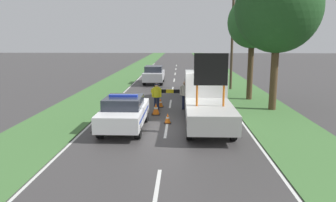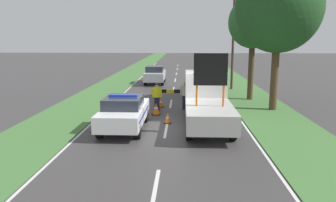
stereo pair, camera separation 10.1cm
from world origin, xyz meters
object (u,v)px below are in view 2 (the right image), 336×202
Objects in this scene: police_car at (124,112)px; roadside_tree_near_left at (279,8)px; traffic_cone_behind_barrier at (96,125)px; road_barrier at (174,93)px; traffic_cone_near_police at (161,103)px; work_truck at (207,100)px; traffic_cone_near_truck at (205,105)px; traffic_cone_centre_front at (168,118)px; queued_car_sedan_black at (198,84)px; pedestrian_civilian at (185,93)px; roadside_tree_near_right at (253,23)px; utility_pole at (233,35)px; police_officer at (157,95)px; traffic_cone_lane_edge at (156,109)px; queued_car_sedan_silver at (155,74)px.

police_car is 10.34m from roadside_tree_near_left.
traffic_cone_behind_barrier is at bearing -157.45° from police_car.
traffic_cone_near_police is (-0.80, 0.07, -0.64)m from road_barrier.
road_barrier is 1.03m from traffic_cone_near_police.
work_truck is 11.80× the size of traffic_cone_near_truck.
queued_car_sedan_black is at bearing 77.87° from traffic_cone_centre_front.
police_car is 10.49m from queued_car_sedan_black.
pedestrian_civilian is 6.89m from roadside_tree_near_right.
roadside_tree_near_right reaches higher than traffic_cone_near_police.
police_officer is at bearing -123.51° from utility_pole.
roadside_tree_near_right is at bearing -82.75° from utility_pole.
traffic_cone_lane_edge is at bearing 55.70° from traffic_cone_behind_barrier.
road_barrier is at bearing -5.28° from traffic_cone_near_police.
queued_car_sedan_silver is (1.27, 16.07, 0.53)m from traffic_cone_behind_barrier.
road_barrier is 6.40m from traffic_cone_behind_barrier.
police_officer is 6.32m from queued_car_sedan_black.
roadside_tree_near_right is (-0.68, 3.25, -0.65)m from roadside_tree_near_left.
pedestrian_civilian is 2.60× the size of traffic_cone_lane_edge.
police_officer is at bearing 62.41° from traffic_cone_behind_barrier.
traffic_cone_near_truck is at bearing 24.84° from pedestrian_civilian.
work_truck is at bearing -74.05° from road_barrier.
utility_pole is at bearing 62.12° from police_car.
police_car is at bearing 79.26° from police_officer.
utility_pole is at bearing -138.90° from queued_car_sedan_black.
traffic_cone_near_police is 6.06m from traffic_cone_behind_barrier.
police_officer reaches higher than traffic_cone_behind_barrier.
traffic_cone_lane_edge is at bearing -167.61° from roadside_tree_near_left.
police_officer is (1.18, 4.03, 0.13)m from police_car.
traffic_cone_near_truck is at bearing 179.30° from roadside_tree_near_left.
traffic_cone_near_police is 3.92m from traffic_cone_centre_front.
police_officer reaches higher than traffic_cone_near_truck.
work_truck is at bearing -57.86° from traffic_cone_near_police.
roadside_tree_near_left is (7.81, -11.10, 4.92)m from queued_car_sedan_silver.
work_truck is 11.38× the size of traffic_cone_near_police.
pedestrian_civilian is 9.37m from utility_pole.
traffic_cone_behind_barrier is at bearing -135.76° from traffic_cone_near_truck.
utility_pole is at bearing 99.14° from roadside_tree_near_left.
utility_pole is (2.83, 11.20, 3.17)m from work_truck.
queued_car_sedan_silver is at bearing -76.92° from work_truck.
queued_car_sedan_silver is 11.43m from roadside_tree_near_right.
roadside_tree_near_right is (6.04, 3.70, 4.16)m from police_officer.
pedestrian_civilian is at bearing 74.95° from traffic_cone_centre_front.
traffic_cone_near_police reaches higher than traffic_cone_centre_front.
road_barrier is at bearing -121.61° from utility_pole.
utility_pole is at bearing 53.76° from traffic_cone_near_police.
roadside_tree_near_right is at bearing 44.37° from traffic_cone_behind_barrier.
police_car is 0.74× the size of work_truck.
traffic_cone_centre_front is at bearing -85.19° from pedestrian_civilian.
utility_pole is (4.72, 11.12, 4.12)m from traffic_cone_centre_front.
queued_car_sedan_silver is at bearing 90.19° from police_car.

